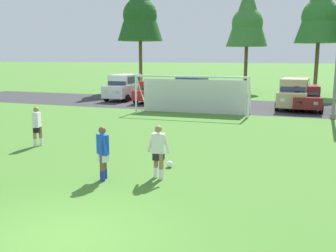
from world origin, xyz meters
TOP-DOWN VIEW (x-y plane):
  - ground_plane at (0.00, 15.00)m, footprint 400.00×400.00m
  - parking_lot_strip at (0.00, 22.33)m, footprint 52.00×8.40m
  - soccer_ball at (0.31, 5.53)m, footprint 0.22×0.22m
  - soccer_goal at (-2.38, 17.59)m, footprint 7.49×2.23m
  - player_striker_near at (-1.14, 3.63)m, footprint 0.59×0.57m
  - player_midfield_center at (0.37, 4.34)m, footprint 0.75×0.30m
  - player_defender_far at (-5.91, 6.61)m, footprint 0.35×0.75m
  - parked_car_slot_far_left at (-10.09, 23.23)m, footprint 2.15×4.60m
  - parked_car_slot_left at (-7.18, 22.41)m, footprint 2.11×4.24m
  - parked_car_slot_center_left at (-3.65, 21.78)m, footprint 2.18×4.62m
  - parked_car_slot_center at (-1.35, 22.08)m, footprint 2.22×4.30m
  - parked_car_slot_center_right at (3.81, 22.03)m, footprint 2.36×4.71m
  - parked_car_slot_right at (4.57, 21.61)m, footprint 2.25×4.31m
  - tree_left_edge at (-12.31, 31.73)m, footprint 4.80×4.80m
  - tree_mid_left at (-1.44, 34.24)m, footprint 4.23×4.23m
  - tree_center_back at (5.43, 33.48)m, footprint 4.47×4.47m

SIDE VIEW (x-z plane):
  - ground_plane at x=0.00m, z-range 0.00..0.00m
  - parking_lot_strip at x=0.00m, z-range 0.00..0.01m
  - soccer_ball at x=0.31m, z-range 0.00..0.22m
  - player_striker_near at x=-1.14m, z-range 0.00..1.64m
  - player_midfield_center at x=0.37m, z-range 0.00..1.64m
  - player_defender_far at x=-5.91m, z-range 0.00..1.64m
  - parked_car_slot_left at x=-7.18m, z-range 0.02..1.74m
  - parked_car_slot_center at x=-1.35m, z-range 0.02..1.74m
  - parked_car_slot_right at x=4.57m, z-range 0.02..1.74m
  - parked_car_slot_far_left at x=-10.09m, z-range 0.03..2.19m
  - parked_car_slot_center_left at x=-3.65m, z-range 0.03..2.19m
  - parked_car_slot_center_right at x=3.81m, z-range 0.03..2.19m
  - soccer_goal at x=-2.38m, z-range 0.01..2.58m
  - tree_mid_left at x=-1.44m, z-range 2.12..13.40m
  - tree_center_back at x=5.43m, z-range 2.24..14.17m
  - tree_left_edge at x=-12.31m, z-range 2.41..15.21m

